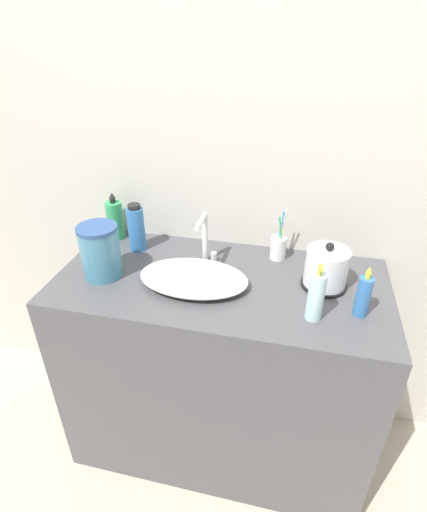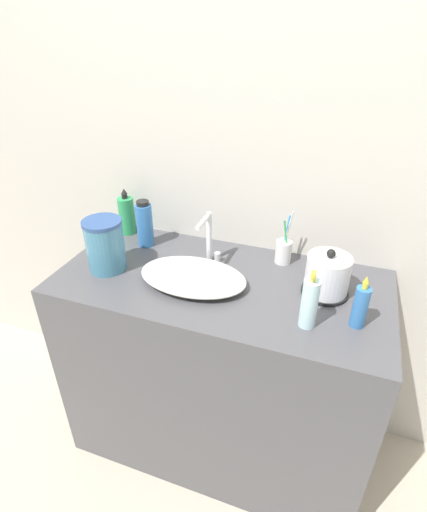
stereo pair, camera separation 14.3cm
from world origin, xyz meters
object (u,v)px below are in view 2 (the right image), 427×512
(electric_kettle, at_px, (327,277))
(toothbrush_cup, at_px, (283,251))
(shampoo_bottle, at_px, (145,224))
(hand_cream_bottle, at_px, (127,215))
(water_pitcher, at_px, (105,245))
(mouthwash_bottle, at_px, (360,306))
(faucet, at_px, (209,237))
(lotion_bottle, at_px, (309,303))

(electric_kettle, distance_m, toothbrush_cup, 0.24)
(shampoo_bottle, distance_m, hand_cream_bottle, 0.15)
(electric_kettle, xyz_separation_m, shampoo_bottle, (-0.76, 0.10, 0.03))
(electric_kettle, relative_size, water_pitcher, 0.88)
(mouthwash_bottle, xyz_separation_m, water_pitcher, (-0.92, 0.02, 0.03))
(faucet, distance_m, lotion_bottle, 0.49)
(lotion_bottle, distance_m, mouthwash_bottle, 0.16)
(electric_kettle, height_order, mouthwash_bottle, mouthwash_bottle)
(faucet, height_order, hand_cream_bottle, hand_cream_bottle)
(shampoo_bottle, height_order, water_pitcher, water_pitcher)
(toothbrush_cup, height_order, water_pitcher, toothbrush_cup)
(electric_kettle, distance_m, lotion_bottle, 0.20)
(lotion_bottle, height_order, hand_cream_bottle, hand_cream_bottle)
(hand_cream_bottle, bearing_deg, toothbrush_cup, -1.45)
(water_pitcher, bearing_deg, shampoo_bottle, 77.10)
(faucet, relative_size, electric_kettle, 1.17)
(lotion_bottle, xyz_separation_m, shampoo_bottle, (-0.72, 0.30, 0.01))
(mouthwash_bottle, bearing_deg, shampoo_bottle, 164.51)
(toothbrush_cup, distance_m, water_pitcher, 0.69)
(lotion_bottle, height_order, shampoo_bottle, lotion_bottle)
(toothbrush_cup, distance_m, lotion_bottle, 0.38)
(toothbrush_cup, height_order, lotion_bottle, toothbrush_cup)
(mouthwash_bottle, bearing_deg, water_pitcher, 178.45)
(mouthwash_bottle, distance_m, hand_cream_bottle, 1.05)
(electric_kettle, distance_m, shampoo_bottle, 0.77)
(toothbrush_cup, xyz_separation_m, lotion_bottle, (0.15, -0.35, 0.03))
(mouthwash_bottle, height_order, water_pitcher, water_pitcher)
(faucet, bearing_deg, toothbrush_cup, 19.84)
(toothbrush_cup, xyz_separation_m, mouthwash_bottle, (0.29, -0.30, 0.02))
(hand_cream_bottle, height_order, water_pitcher, hand_cream_bottle)
(toothbrush_cup, height_order, mouthwash_bottle, toothbrush_cup)
(faucet, bearing_deg, mouthwash_bottle, -19.21)
(toothbrush_cup, relative_size, lotion_bottle, 1.11)
(lotion_bottle, relative_size, hand_cream_bottle, 0.97)
(toothbrush_cup, xyz_separation_m, water_pitcher, (-0.63, -0.27, 0.05))
(mouthwash_bottle, relative_size, hand_cream_bottle, 0.88)
(faucet, height_order, toothbrush_cup, toothbrush_cup)
(toothbrush_cup, bearing_deg, hand_cream_bottle, 178.55)
(faucet, bearing_deg, electric_kettle, -7.40)
(faucet, distance_m, mouthwash_bottle, 0.60)
(shampoo_bottle, relative_size, hand_cream_bottle, 0.96)
(faucet, height_order, electric_kettle, faucet)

